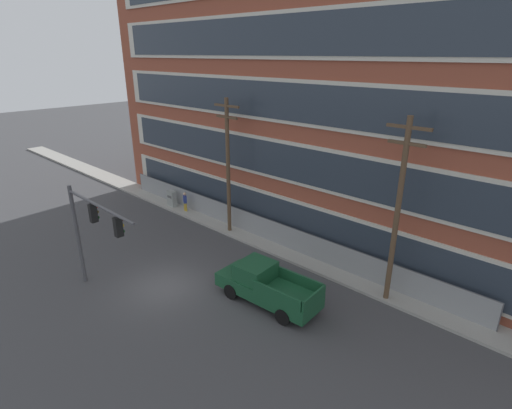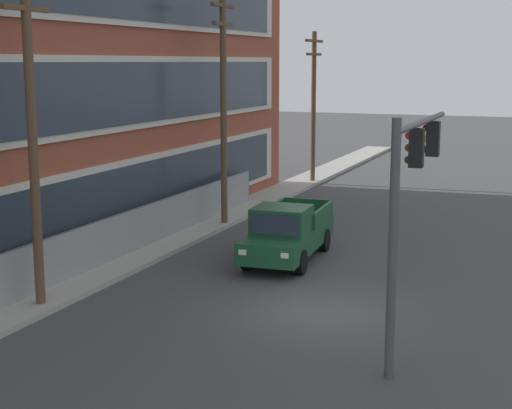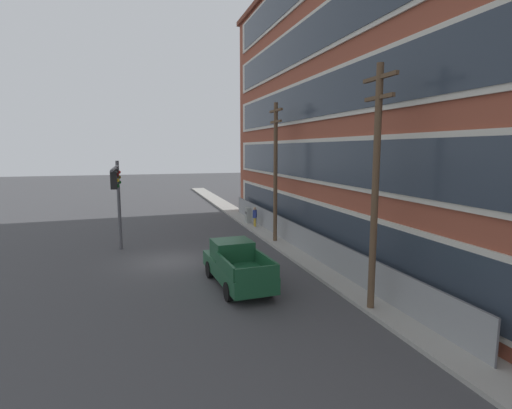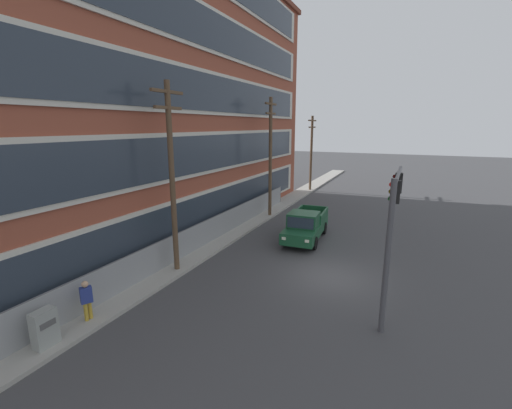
{
  "view_description": "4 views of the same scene",
  "coord_description": "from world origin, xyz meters",
  "px_view_note": "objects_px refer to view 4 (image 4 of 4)",
  "views": [
    {
      "loc": [
        16.15,
        -10.08,
        11.77
      ],
      "look_at": [
        2.18,
        4.84,
        3.95
      ],
      "focal_mm": 28.0,
      "sensor_mm": 36.0,
      "label": 1
    },
    {
      "loc": [
        -19.37,
        -5.79,
        6.62
      ],
      "look_at": [
        -0.13,
        1.85,
        2.83
      ],
      "focal_mm": 55.0,
      "sensor_mm": 36.0,
      "label": 2
    },
    {
      "loc": [
        22.03,
        -1.52,
        6.22
      ],
      "look_at": [
        1.98,
        4.5,
        3.3
      ],
      "focal_mm": 28.0,
      "sensor_mm": 36.0,
      "label": 3
    },
    {
      "loc": [
        -15.47,
        -3.06,
        7.17
      ],
      "look_at": [
        2.99,
        5.34,
        2.48
      ],
      "focal_mm": 24.0,
      "sensor_mm": 36.0,
      "label": 4
    }
  ],
  "objects_px": {
    "pickup_truck_dark_green": "(306,226)",
    "utility_pole_near_corner": "(172,173)",
    "electrical_cabinet": "(45,330)",
    "pedestrian_near_cabinet": "(87,299)",
    "utility_pole_midblock": "(270,154)",
    "traffic_signal_mast": "(393,212)",
    "utility_pole_far_east": "(311,150)"
  },
  "relations": [
    {
      "from": "pickup_truck_dark_green",
      "to": "utility_pole_near_corner",
      "type": "bearing_deg",
      "value": 148.67
    },
    {
      "from": "utility_pole_near_corner",
      "to": "electrical_cabinet",
      "type": "bearing_deg",
      "value": 179.54
    },
    {
      "from": "pickup_truck_dark_green",
      "to": "pedestrian_near_cabinet",
      "type": "xyz_separation_m",
      "value": [
        -12.49,
        4.6,
        0.04
      ]
    },
    {
      "from": "utility_pole_midblock",
      "to": "pedestrian_near_cabinet",
      "type": "xyz_separation_m",
      "value": [
        -16.88,
        0.35,
        -4.05
      ]
    },
    {
      "from": "utility_pole_near_corner",
      "to": "utility_pole_midblock",
      "type": "height_order",
      "value": "utility_pole_midblock"
    },
    {
      "from": "traffic_signal_mast",
      "to": "utility_pole_midblock",
      "type": "relative_size",
      "value": 0.67
    },
    {
      "from": "traffic_signal_mast",
      "to": "utility_pole_far_east",
      "type": "xyz_separation_m",
      "value": [
        23.27,
        9.67,
        0.63
      ]
    },
    {
      "from": "utility_pole_near_corner",
      "to": "utility_pole_midblock",
      "type": "relative_size",
      "value": 0.99
    },
    {
      "from": "utility_pole_far_east",
      "to": "electrical_cabinet",
      "type": "relative_size",
      "value": 5.8
    },
    {
      "from": "pickup_truck_dark_green",
      "to": "pedestrian_near_cabinet",
      "type": "distance_m",
      "value": 13.31
    },
    {
      "from": "utility_pole_near_corner",
      "to": "pedestrian_near_cabinet",
      "type": "distance_m",
      "value": 6.52
    },
    {
      "from": "utility_pole_far_east",
      "to": "pedestrian_near_cabinet",
      "type": "height_order",
      "value": "utility_pole_far_east"
    },
    {
      "from": "electrical_cabinet",
      "to": "pedestrian_near_cabinet",
      "type": "xyz_separation_m",
      "value": [
        1.67,
        0.06,
        0.27
      ]
    },
    {
      "from": "utility_pole_near_corner",
      "to": "pedestrian_near_cabinet",
      "type": "bearing_deg",
      "value": 178.72
    },
    {
      "from": "traffic_signal_mast",
      "to": "electrical_cabinet",
      "type": "relative_size",
      "value": 4.36
    },
    {
      "from": "utility_pole_far_east",
      "to": "electrical_cabinet",
      "type": "height_order",
      "value": "utility_pole_far_east"
    },
    {
      "from": "pedestrian_near_cabinet",
      "to": "utility_pole_near_corner",
      "type": "bearing_deg",
      "value": -1.28
    },
    {
      "from": "pickup_truck_dark_green",
      "to": "electrical_cabinet",
      "type": "relative_size",
      "value": 3.96
    },
    {
      "from": "traffic_signal_mast",
      "to": "pedestrian_near_cabinet",
      "type": "distance_m",
      "value": 11.87
    },
    {
      "from": "traffic_signal_mast",
      "to": "utility_pole_near_corner",
      "type": "distance_m",
      "value": 9.87
    },
    {
      "from": "utility_pole_midblock",
      "to": "utility_pole_far_east",
      "type": "xyz_separation_m",
      "value": [
        12.21,
        0.12,
        -0.43
      ]
    },
    {
      "from": "pickup_truck_dark_green",
      "to": "utility_pole_far_east",
      "type": "bearing_deg",
      "value": 14.73
    },
    {
      "from": "utility_pole_midblock",
      "to": "pickup_truck_dark_green",
      "type": "bearing_deg",
      "value": -135.93
    },
    {
      "from": "electrical_cabinet",
      "to": "utility_pole_midblock",
      "type": "bearing_deg",
      "value": -0.9
    },
    {
      "from": "utility_pole_far_east",
      "to": "pedestrian_near_cabinet",
      "type": "relative_size",
      "value": 4.85
    },
    {
      "from": "utility_pole_near_corner",
      "to": "utility_pole_far_east",
      "type": "bearing_deg",
      "value": -0.29
    },
    {
      "from": "utility_pole_near_corner",
      "to": "utility_pole_far_east",
      "type": "relative_size",
      "value": 1.12
    },
    {
      "from": "utility_pole_near_corner",
      "to": "traffic_signal_mast",
      "type": "bearing_deg",
      "value": -85.99
    },
    {
      "from": "utility_pole_midblock",
      "to": "pedestrian_near_cabinet",
      "type": "height_order",
      "value": "utility_pole_midblock"
    },
    {
      "from": "utility_pole_near_corner",
      "to": "pedestrian_near_cabinet",
      "type": "xyz_separation_m",
      "value": [
        -5.13,
        0.11,
        -4.02
      ]
    },
    {
      "from": "utility_pole_midblock",
      "to": "electrical_cabinet",
      "type": "relative_size",
      "value": 6.55
    },
    {
      "from": "utility_pole_near_corner",
      "to": "electrical_cabinet",
      "type": "relative_size",
      "value": 6.48
    }
  ]
}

